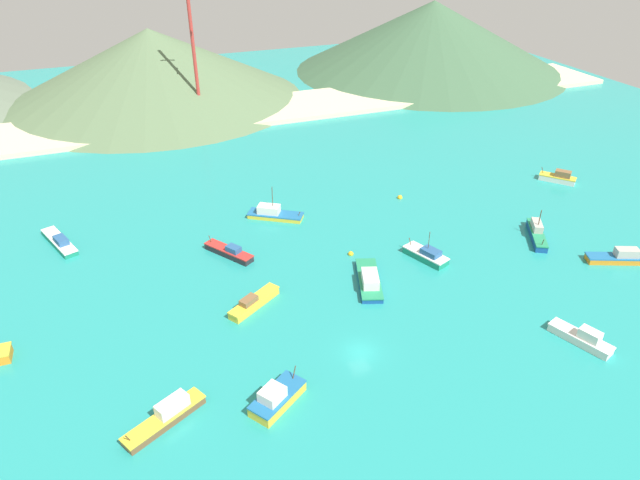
{
  "coord_description": "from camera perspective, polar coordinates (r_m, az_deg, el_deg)",
  "views": [
    {
      "loc": [
        -24.31,
        -48.56,
        48.82
      ],
      "look_at": [
        3.81,
        24.06,
        2.36
      ],
      "focal_mm": 31.68,
      "sensor_mm": 36.0,
      "label": 1
    }
  ],
  "objects": [
    {
      "name": "ground",
      "position": [
        95.77,
        -3.41,
        -0.06
      ],
      "size": [
        260.0,
        280.0,
        0.5
      ],
      "color": "teal"
    },
    {
      "name": "fishing_boat_1",
      "position": [
        103.02,
        -24.8,
        -0.16
      ],
      "size": [
        5.93,
        10.97,
        1.94
      ],
      "color": "#198466",
      "rests_on": "ground"
    },
    {
      "name": "fishing_boat_2",
      "position": [
        102.4,
        21.05,
        0.67
      ],
      "size": [
        6.59,
        9.49,
        5.12
      ],
      "color": "#14478C",
      "rests_on": "ground"
    },
    {
      "name": "fishing_boat_3",
      "position": [
        80.16,
        -6.72,
        -6.28
      ],
      "size": [
        8.47,
        6.37,
        2.05
      ],
      "color": "gold",
      "rests_on": "ground"
    },
    {
      "name": "fishing_boat_4",
      "position": [
        66.5,
        -15.23,
        -16.75
      ],
      "size": [
        9.72,
        6.49,
        2.51
      ],
      "color": "brown",
      "rests_on": "ground"
    },
    {
      "name": "fishing_boat_5",
      "position": [
        81.0,
        24.98,
        -8.94
      ],
      "size": [
        4.78,
        8.38,
        2.49
      ],
      "color": "silver",
      "rests_on": "ground"
    },
    {
      "name": "fishing_boat_6",
      "position": [
        100.95,
        28.02,
        -1.54
      ],
      "size": [
        9.78,
        5.87,
        2.39
      ],
      "color": "orange",
      "rests_on": "ground"
    },
    {
      "name": "fishing_boat_7",
      "position": [
        84.28,
        5.01,
        -4.02
      ],
      "size": [
        6.47,
        11.12,
        2.35
      ],
      "color": "#14478C",
      "rests_on": "ground"
    },
    {
      "name": "fishing_boat_8",
      "position": [
        91.94,
        -9.14,
        -1.18
      ],
      "size": [
        6.7,
        8.8,
        2.22
      ],
      "color": "#232328",
      "rests_on": "ground"
    },
    {
      "name": "fishing_boat_9",
      "position": [
        91.39,
        10.71,
        -1.48
      ],
      "size": [
        5.19,
        7.96,
        5.07
      ],
      "color": "#198466",
      "rests_on": "ground"
    },
    {
      "name": "fishing_boat_10",
      "position": [
        66.14,
        -4.41,
        -15.57
      ],
      "size": [
        7.6,
        6.5,
        3.01
      ],
      "color": "gold",
      "rests_on": "ground"
    },
    {
      "name": "fishing_boat_11",
      "position": [
        125.4,
        22.96,
        5.84
      ],
      "size": [
        6.25,
        6.84,
        2.5
      ],
      "color": "silver",
      "rests_on": "ground"
    },
    {
      "name": "fishing_boat_12",
      "position": [
        102.18,
        -4.72,
        2.69
      ],
      "size": [
        9.99,
        7.9,
        6.12
      ],
      "color": "gold",
      "rests_on": "ground"
    },
    {
      "name": "buoy_0",
      "position": [
        110.09,
        8.07,
        4.27
      ],
      "size": [
        0.97,
        0.97,
        0.97
      ],
      "color": "gold",
      "rests_on": "ground"
    },
    {
      "name": "buoy_1",
      "position": [
        91.38,
        3.13,
        -1.41
      ],
      "size": [
        0.9,
        0.9,
        0.9
      ],
      "color": "gold",
      "rests_on": "ground"
    },
    {
      "name": "beach_strip",
      "position": [
        155.28,
        -11.36,
        12.14
      ],
      "size": [
        247.0,
        23.14,
        1.2
      ],
      "primitive_type": "cube",
      "color": "beige",
      "rests_on": "ground"
    },
    {
      "name": "hill_central",
      "position": [
        173.29,
        -16.56,
        16.61
      ],
      "size": [
        84.18,
        84.18,
        19.63
      ],
      "color": "#56704C",
      "rests_on": "ground"
    },
    {
      "name": "hill_east",
      "position": [
        201.84,
        11.18,
        19.53
      ],
      "size": [
        89.76,
        89.76,
        22.27
      ],
      "color": "#3D6042",
      "rests_on": "ground"
    },
    {
      "name": "radio_tower",
      "position": [
        148.08,
        -12.68,
        18.42
      ],
      "size": [
        3.68,
        2.95,
        36.82
      ],
      "color": "#B7332D",
      "rests_on": "ground"
    }
  ]
}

